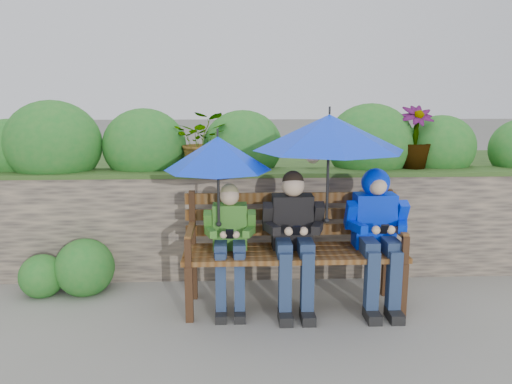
{
  "coord_description": "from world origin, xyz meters",
  "views": [
    {
      "loc": [
        -0.18,
        -3.96,
        1.76
      ],
      "look_at": [
        0.0,
        0.1,
        0.95
      ],
      "focal_mm": 35.0,
      "sensor_mm": 36.0,
      "label": 1
    }
  ],
  "objects_px": {
    "boy_left": "(230,239)",
    "umbrella_left": "(218,153)",
    "boy_right": "(377,226)",
    "boy_middle": "(294,233)",
    "umbrella_right": "(329,133)",
    "park_bench": "(293,242)"
  },
  "relations": [
    {
      "from": "boy_middle",
      "to": "umbrella_left",
      "type": "relative_size",
      "value": 1.35
    },
    {
      "from": "park_bench",
      "to": "boy_middle",
      "type": "relative_size",
      "value": 1.58
    },
    {
      "from": "park_bench",
      "to": "boy_middle",
      "type": "bearing_deg",
      "value": -94.07
    },
    {
      "from": "boy_right",
      "to": "umbrella_left",
      "type": "distance_m",
      "value": 1.42
    },
    {
      "from": "boy_middle",
      "to": "umbrella_left",
      "type": "distance_m",
      "value": 0.89
    },
    {
      "from": "park_bench",
      "to": "boy_left",
      "type": "distance_m",
      "value": 0.53
    },
    {
      "from": "boy_middle",
      "to": "boy_right",
      "type": "height_order",
      "value": "boy_right"
    },
    {
      "from": "boy_left",
      "to": "umbrella_right",
      "type": "relative_size",
      "value": 0.87
    },
    {
      "from": "boy_left",
      "to": "umbrella_left",
      "type": "xyz_separation_m",
      "value": [
        -0.09,
        -0.03,
        0.7
      ]
    },
    {
      "from": "boy_left",
      "to": "boy_middle",
      "type": "height_order",
      "value": "boy_middle"
    },
    {
      "from": "umbrella_left",
      "to": "boy_right",
      "type": "bearing_deg",
      "value": 1.24
    },
    {
      "from": "boy_left",
      "to": "boy_right",
      "type": "height_order",
      "value": "boy_right"
    },
    {
      "from": "boy_left",
      "to": "boy_middle",
      "type": "relative_size",
      "value": 0.91
    },
    {
      "from": "boy_left",
      "to": "park_bench",
      "type": "bearing_deg",
      "value": 8.1
    },
    {
      "from": "park_bench",
      "to": "umbrella_left",
      "type": "bearing_deg",
      "value": -170.57
    },
    {
      "from": "boy_right",
      "to": "boy_left",
      "type": "bearing_deg",
      "value": -179.95
    },
    {
      "from": "park_bench",
      "to": "boy_middle",
      "type": "height_order",
      "value": "boy_middle"
    },
    {
      "from": "boy_right",
      "to": "umbrella_left",
      "type": "xyz_separation_m",
      "value": [
        -1.29,
        -0.03,
        0.61
      ]
    },
    {
      "from": "boy_left",
      "to": "umbrella_right",
      "type": "height_order",
      "value": "umbrella_right"
    },
    {
      "from": "umbrella_left",
      "to": "umbrella_right",
      "type": "relative_size",
      "value": 0.71
    },
    {
      "from": "park_bench",
      "to": "umbrella_right",
      "type": "distance_m",
      "value": 0.96
    },
    {
      "from": "boy_left",
      "to": "umbrella_left",
      "type": "height_order",
      "value": "umbrella_left"
    }
  ]
}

